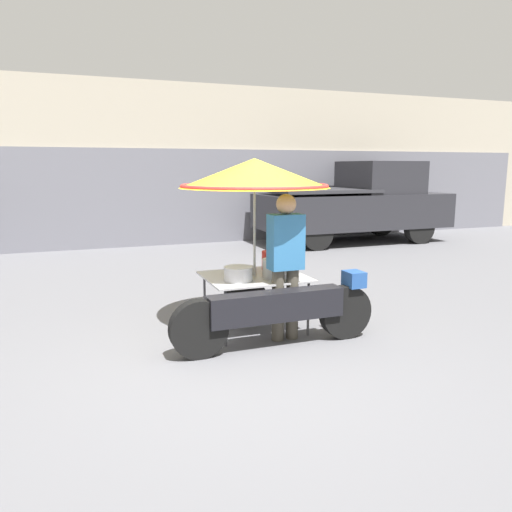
# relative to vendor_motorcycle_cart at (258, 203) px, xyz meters

# --- Properties ---
(ground_plane) EXTENTS (36.00, 36.00, 0.00)m
(ground_plane) POSITION_rel_vendor_motorcycle_cart_xyz_m (-0.39, -0.79, -1.54)
(ground_plane) COLOR slate
(shopfront_building) EXTENTS (28.00, 2.06, 4.01)m
(shopfront_building) POSITION_rel_vendor_motorcycle_cart_xyz_m (-0.39, 8.15, 0.45)
(shopfront_building) COLOR #B2A893
(shopfront_building) RESTS_ON ground
(vendor_motorcycle_cart) EXTENTS (2.35, 1.76, 2.05)m
(vendor_motorcycle_cart) POSITION_rel_vendor_motorcycle_cart_xyz_m (0.00, 0.00, 0.00)
(vendor_motorcycle_cart) COLOR black
(vendor_motorcycle_cart) RESTS_ON ground
(vendor_person) EXTENTS (0.38, 0.22, 1.67)m
(vendor_person) POSITION_rel_vendor_motorcycle_cart_xyz_m (0.19, -0.37, -0.60)
(vendor_person) COLOR #4C473D
(vendor_person) RESTS_ON ground
(pickup_truck) EXTENTS (4.96, 1.98, 2.10)m
(pickup_truck) POSITION_rel_vendor_motorcycle_cart_xyz_m (5.07, 5.87, -0.53)
(pickup_truck) COLOR black
(pickup_truck) RESTS_ON ground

